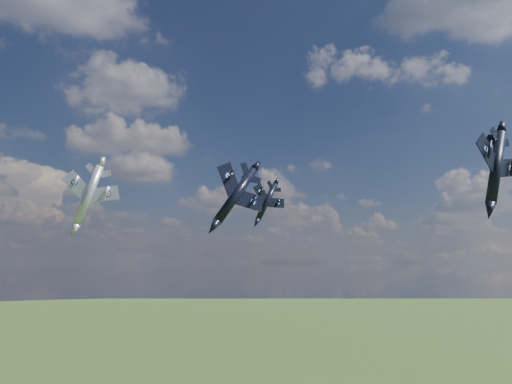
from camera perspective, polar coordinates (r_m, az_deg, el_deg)
name	(u,v)px	position (r m, az deg, el deg)	size (l,w,h in m)	color
jet_lead_navy	(236,195)	(77.06, -2.32, -0.36)	(10.73, 14.96, 3.10)	black
jet_right_navy	(496,167)	(67.85, 25.74, 2.59)	(9.58, 13.35, 2.76)	black
jet_high_navy	(267,202)	(108.42, 1.24, -1.09)	(8.92, 12.43, 2.57)	black
jet_left_silver	(89,195)	(89.89, -18.60, -0.33)	(10.52, 14.66, 3.03)	#AFB2BB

